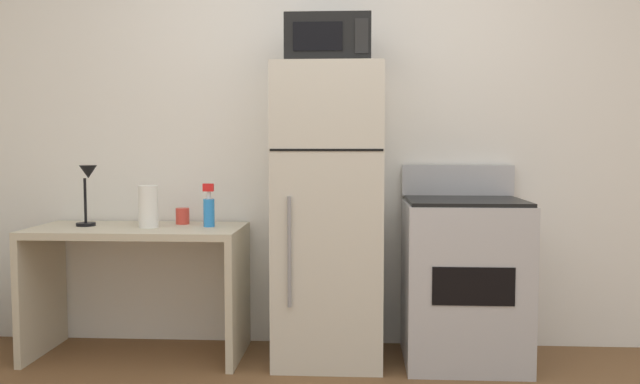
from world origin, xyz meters
name	(u,v)px	position (x,y,z in m)	size (l,w,h in m)	color
wall_back_white	(337,132)	(0.00, 1.70, 1.30)	(5.00, 0.10, 2.60)	white
desk	(138,265)	(-1.13, 1.34, 0.53)	(1.20, 0.58, 0.75)	beige
desk_lamp	(87,185)	(-1.43, 1.36, 0.99)	(0.14, 0.12, 0.35)	black
paper_towel_roll	(148,207)	(-1.06, 1.32, 0.87)	(0.11, 0.11, 0.24)	white
spray_bottle	(209,210)	(-0.73, 1.38, 0.85)	(0.06, 0.06, 0.25)	#2D8CEA
coffee_mug	(183,216)	(-0.91, 1.49, 0.80)	(0.08, 0.08, 0.10)	#D83F33
refrigerator	(329,214)	(-0.03, 1.34, 0.83)	(0.60, 0.61, 1.66)	beige
microwave	(329,41)	(-0.03, 1.32, 1.79)	(0.46, 0.35, 0.26)	black
oven_range	(464,280)	(0.72, 1.33, 0.47)	(0.66, 0.61, 1.10)	#B7B7BC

